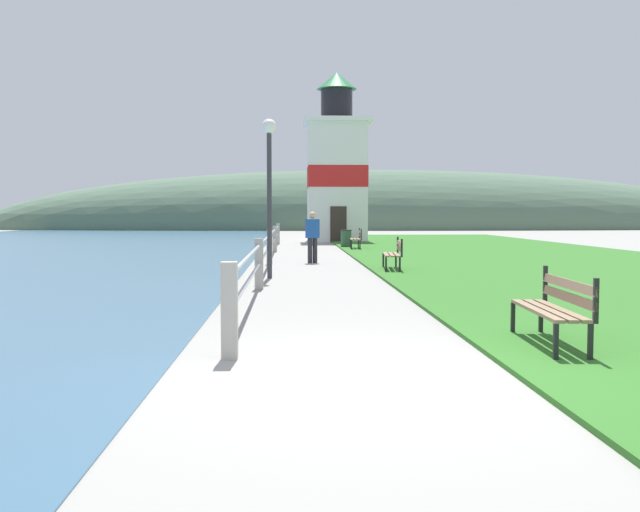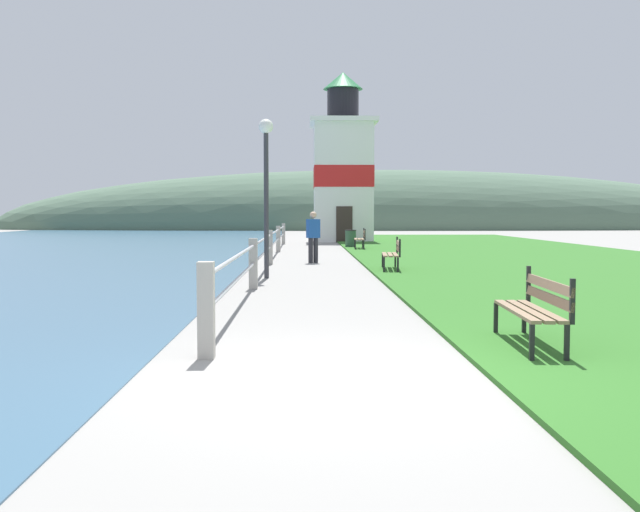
# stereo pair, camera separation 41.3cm
# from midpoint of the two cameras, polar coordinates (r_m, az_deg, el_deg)

# --- Properties ---
(ground_plane) EXTENTS (160.00, 160.00, 0.00)m
(ground_plane) POSITION_cam_midpoint_polar(r_m,az_deg,el_deg) (7.15, 2.92, -9.76)
(ground_plane) COLOR gray
(grass_verge) EXTENTS (12.00, 53.43, 0.06)m
(grass_verge) POSITION_cam_midpoint_polar(r_m,az_deg,el_deg) (26.07, 16.67, -0.21)
(grass_verge) COLOR #2D6623
(grass_verge) RESTS_ON ground_plane
(seawall_railing) EXTENTS (0.18, 29.46, 1.09)m
(seawall_railing) POSITION_cam_midpoint_polar(r_m,az_deg,el_deg) (22.62, -3.52, 0.97)
(seawall_railing) COLOR #A8A399
(seawall_railing) RESTS_ON ground_plane
(park_bench_near) EXTENTS (0.57, 1.86, 0.94)m
(park_bench_near) POSITION_cam_midpoint_polar(r_m,az_deg,el_deg) (8.93, 18.14, -3.76)
(park_bench_near) COLOR #846B51
(park_bench_near) RESTS_ON ground_plane
(park_bench_midway) EXTENTS (0.63, 1.86, 0.94)m
(park_bench_midway) POSITION_cam_midpoint_polar(r_m,az_deg,el_deg) (20.04, 6.46, 0.31)
(park_bench_midway) COLOR #846B51
(park_bench_midway) RESTS_ON ground_plane
(park_bench_far) EXTENTS (0.56, 1.80, 0.94)m
(park_bench_far) POSITION_cam_midpoint_polar(r_m,az_deg,el_deg) (31.72, 3.68, 1.48)
(park_bench_far) COLOR #846B51
(park_bench_far) RESTS_ON ground_plane
(lighthouse) EXTENTS (3.78, 3.78, 9.63)m
(lighthouse) POSITION_cam_midpoint_polar(r_m,az_deg,el_deg) (41.14, 2.13, 6.83)
(lighthouse) COLOR white
(lighthouse) RESTS_ON ground_plane
(person_strolling) EXTENTS (0.46, 0.38, 1.68)m
(person_strolling) POSITION_cam_midpoint_polar(r_m,az_deg,el_deg) (23.27, -0.04, 1.68)
(person_strolling) COLOR #28282D
(person_strolling) RESTS_ON ground_plane
(trash_bin) EXTENTS (0.54, 0.54, 0.84)m
(trash_bin) POSITION_cam_midpoint_polar(r_m,az_deg,el_deg) (33.38, 2.82, 1.38)
(trash_bin) COLOR #2D5138
(trash_bin) RESTS_ON ground_plane
(lamp_post) EXTENTS (0.36, 0.36, 3.96)m
(lamp_post) POSITION_cam_midpoint_polar(r_m,az_deg,el_deg) (17.87, -3.67, 7.00)
(lamp_post) COLOR #333338
(lamp_post) RESTS_ON ground_plane
(distant_hillside) EXTENTS (80.00, 16.00, 12.00)m
(distant_hillside) POSITION_cam_midpoint_polar(r_m,az_deg,el_deg) (73.08, 5.45, 2.17)
(distant_hillside) COLOR #4C6651
(distant_hillside) RESTS_ON ground_plane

